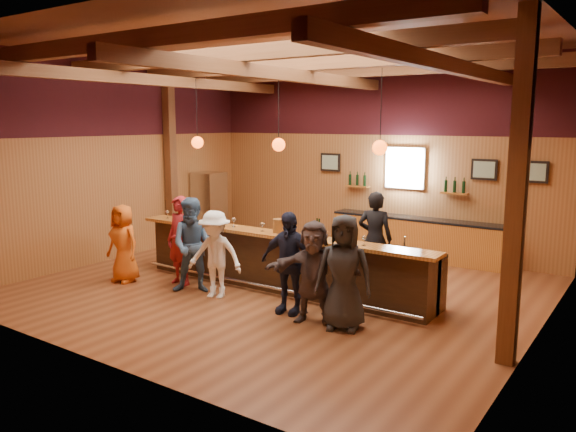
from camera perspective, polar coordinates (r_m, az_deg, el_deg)
The scene contains 27 objects.
room at distance 10.26m, azimuth -0.78°, elevation 10.12°, with size 9.04×9.00×4.52m.
bar_counter at distance 10.65m, azimuth -0.38°, elevation -4.52°, with size 6.30×1.07×1.11m.
back_bar_cabinet at distance 13.20m, azimuth 12.80°, elevation -2.19°, with size 4.00×0.52×0.95m.
window at distance 13.34m, azimuth 11.81°, elevation 4.80°, with size 0.95×0.09×0.95m.
framed_pictures at distance 13.02m, azimuth 15.33°, elevation 4.77°, with size 5.35×0.05×0.45m.
wine_shelves at distance 13.32m, azimuth 11.64°, elevation 2.94°, with size 3.00×0.18×0.30m.
pendant_lights at distance 10.22m, azimuth -0.96°, elevation 7.29°, with size 4.24×0.24×1.37m.
stainless_fridge at distance 14.99m, azimuth -7.99°, elevation 0.99°, with size 0.70×0.70×1.80m, color silver.
customer_orange at distance 11.43m, azimuth -16.38°, elevation -2.68°, with size 0.75×0.49×1.53m, color #D75914.
customer_redvest at distance 10.96m, azimuth -10.91°, elevation -2.47°, with size 0.63×0.41×1.72m, color maroon.
customer_denim at distance 10.42m, azimuth -9.51°, elevation -2.95°, with size 0.85×0.67×1.76m, color #436287.
customer_white at distance 10.05m, azimuth -7.42°, elevation -3.91°, with size 1.02×0.58×1.57m, color white.
customer_navy at distance 9.17m, azimuth 0.05°, elevation -4.76°, with size 0.99×0.41×1.69m, color #1A1F35.
customer_brown at distance 8.77m, azimuth 2.62°, elevation -5.69°, with size 1.50×0.48×1.62m, color #4C3E3D.
customer_dark at distance 8.51m, azimuth 5.69°, elevation -5.72°, with size 0.86×0.56×1.76m, color #252527.
bartender at distance 10.81m, azimuth 8.82°, elevation -2.29°, with size 0.66×0.44×1.82m, color black.
ice_bucket at distance 10.26m, azimuth -0.93°, elevation -0.99°, with size 0.23×0.23×0.25m, color brown.
bottle_a at distance 9.91m, azimuth 2.96°, elevation -1.35°, with size 0.07×0.07×0.33m.
bottle_b at distance 9.76m, azimuth 3.19°, elevation -1.48°, with size 0.08×0.08×0.35m.
glass_a at distance 12.03m, azimuth -12.16°, elevation 0.36°, with size 0.08×0.08×0.17m.
glass_b at distance 11.58m, azimuth -10.04°, elevation 0.13°, with size 0.08×0.08×0.19m.
glass_c at distance 11.13m, azimuth -7.22°, elevation -0.14°, with size 0.09×0.09×0.20m.
glass_d at distance 10.84m, azimuth -5.54°, elevation -0.41°, with size 0.08×0.08×0.19m.
glass_e at distance 10.37m, azimuth -2.64°, elevation -0.89°, with size 0.08×0.08×0.17m.
glass_f at distance 9.86m, azimuth 1.80°, elevation -1.34°, with size 0.09×0.09×0.19m.
glass_g at distance 9.50m, azimuth 6.24°, elevation -1.92°, with size 0.08×0.08×0.17m.
glass_h at distance 9.27m, azimuth 7.72°, elevation -2.26°, with size 0.07×0.07×0.17m.
Camera 1 is at (5.91, -8.33, 3.12)m, focal length 35.00 mm.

